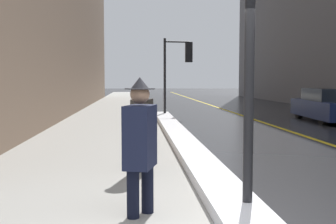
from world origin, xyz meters
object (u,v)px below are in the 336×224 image
Objects in this scene: parked_car_navy at (329,106)px; traffic_light_near at (180,61)px; pedestrian_in_fedora at (142,122)px; pedestrian_nearside at (140,141)px.

traffic_light_near is at bearing 70.31° from parked_car_navy.
traffic_light_near is 11.57m from pedestrian_in_fedora.
parked_car_navy is (7.70, 8.79, -0.26)m from pedestrian_in_fedora.
traffic_light_near reaches higher than pedestrian_in_fedora.
traffic_light_near is 2.07× the size of pedestrian_nearside.
traffic_light_near is at bearing -173.87° from pedestrian_in_fedora.
pedestrian_nearside is at bearing 149.13° from parked_car_navy.
pedestrian_nearside is 2.51m from pedestrian_in_fedora.
pedestrian_in_fedora is 11.69m from parked_car_navy.
traffic_light_near is 2.13× the size of pedestrian_in_fedora.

